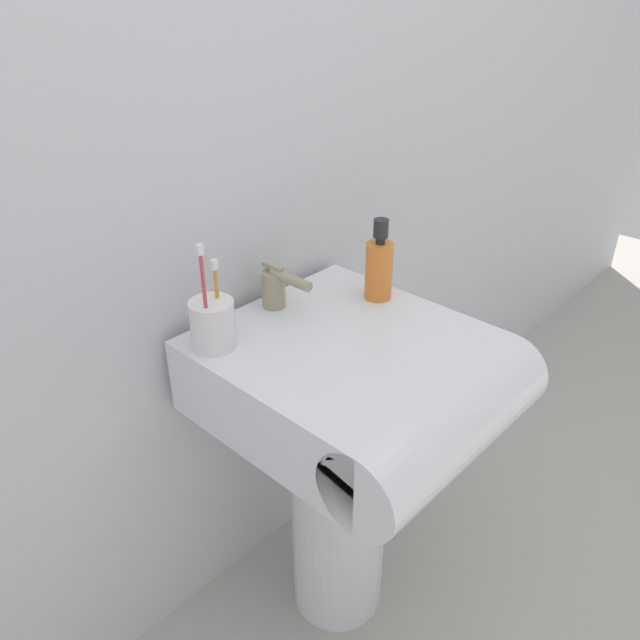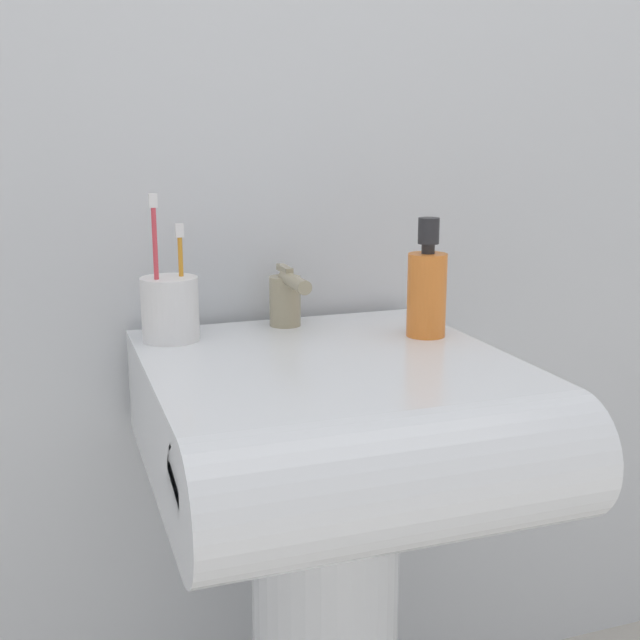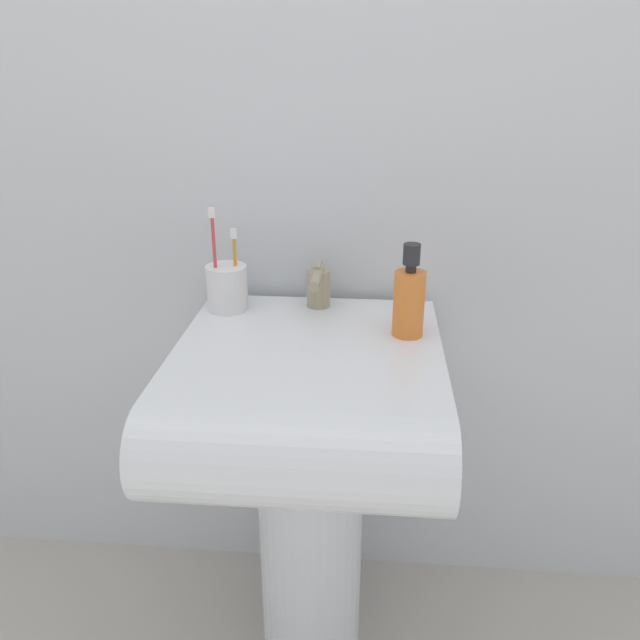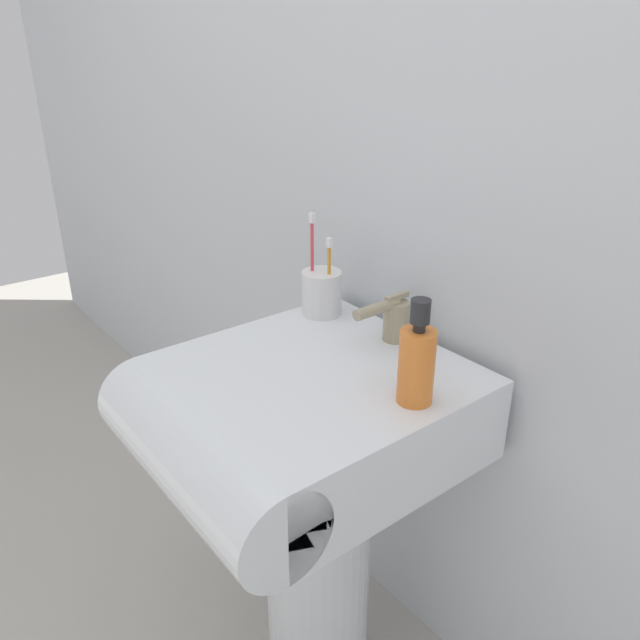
# 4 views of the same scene
# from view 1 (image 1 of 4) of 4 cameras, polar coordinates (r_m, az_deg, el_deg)

# --- Properties ---
(ground_plane) EXTENTS (6.00, 6.00, 0.00)m
(ground_plane) POSITION_cam_1_polar(r_m,az_deg,el_deg) (1.75, 1.57, -23.65)
(ground_plane) COLOR #ADA89E
(ground_plane) RESTS_ON ground
(wall_back) EXTENTS (5.00, 0.05, 2.40)m
(wall_back) POSITION_cam_1_polar(r_m,az_deg,el_deg) (1.27, -8.00, 20.10)
(wall_back) COLOR silver
(wall_back) RESTS_ON ground
(sink_pedestal) EXTENTS (0.22, 0.22, 0.61)m
(sink_pedestal) POSITION_cam_1_polar(r_m,az_deg,el_deg) (1.52, 1.73, -16.80)
(sink_pedestal) COLOR white
(sink_pedestal) RESTS_ON ground
(sink_basin) EXTENTS (0.50, 0.57, 0.16)m
(sink_basin) POSITION_cam_1_polar(r_m,az_deg,el_deg) (1.24, 4.10, -5.85)
(sink_basin) COLOR white
(sink_basin) RESTS_ON sink_pedestal
(faucet) EXTENTS (0.05, 0.13, 0.10)m
(faucet) POSITION_cam_1_polar(r_m,az_deg,el_deg) (1.32, -3.94, 3.07)
(faucet) COLOR tan
(faucet) RESTS_ON sink_basin
(toothbrush_cup) EXTENTS (0.09, 0.09, 0.22)m
(toothbrush_cup) POSITION_cam_1_polar(r_m,az_deg,el_deg) (1.19, -9.78, -0.32)
(toothbrush_cup) COLOR white
(toothbrush_cup) RESTS_ON sink_basin
(soap_bottle) EXTENTS (0.06, 0.06, 0.18)m
(soap_bottle) POSITION_cam_1_polar(r_m,az_deg,el_deg) (1.35, 5.41, 4.82)
(soap_bottle) COLOR orange
(soap_bottle) RESTS_ON sink_basin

